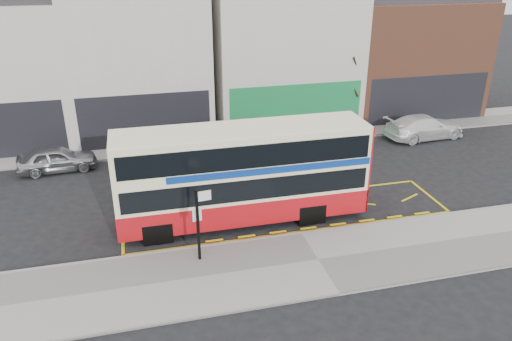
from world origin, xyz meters
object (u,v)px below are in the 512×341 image
object	(u,v)px
car_silver	(57,159)
street_tree_right	(350,63)
bus_stop_post	(199,218)
car_grey	(217,141)
double_decker_bus	(243,173)
car_white	(425,127)

from	to	relation	value
car_silver	street_tree_right	distance (m)	18.01
bus_stop_post	car_grey	bearing A→B (deg)	71.02
bus_stop_post	car_grey	distance (m)	10.76
double_decker_bus	car_grey	xyz separation A→B (m)	(0.22, 7.72, -1.43)
car_silver	car_grey	distance (m)	8.48
street_tree_right	car_white	bearing A→B (deg)	-41.52
double_decker_bus	street_tree_right	bearing A→B (deg)	48.66
car_grey	street_tree_right	bearing A→B (deg)	-63.12
double_decker_bus	street_tree_right	distance (m)	13.97
car_silver	car_grey	world-z (taller)	car_grey
car_white	street_tree_right	xyz separation A→B (m)	(-3.69, 3.27, 3.37)
street_tree_right	car_grey	bearing A→B (deg)	-163.50
car_grey	bus_stop_post	bearing A→B (deg)	177.17
car_white	bus_stop_post	bearing A→B (deg)	118.03
car_silver	car_grey	bearing A→B (deg)	-92.28
car_white	car_silver	bearing A→B (deg)	84.39
double_decker_bus	car_white	bearing A→B (deg)	29.03
double_decker_bus	car_silver	size ratio (longest dim) A/B	2.65
double_decker_bus	car_white	size ratio (longest dim) A/B	2.10
car_white	double_decker_bus	bearing A→B (deg)	113.93
car_silver	bus_stop_post	bearing A→B (deg)	-153.89
double_decker_bus	car_silver	distance (m)	11.14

